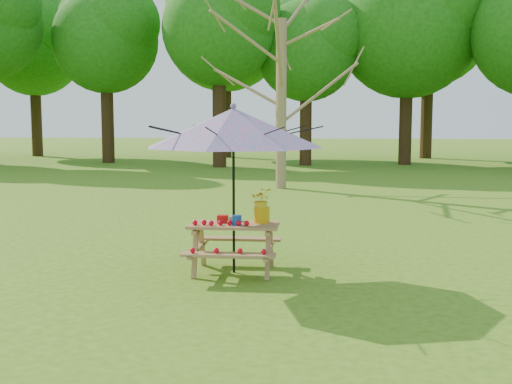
{
  "coord_description": "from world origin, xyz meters",
  "views": [
    {
      "loc": [
        4.98,
        -6.79,
        2.07
      ],
      "look_at": [
        4.15,
        1.63,
        1.1
      ],
      "focal_mm": 45.0,
      "sensor_mm": 36.0,
      "label": 1
    }
  ],
  "objects": [
    {
      "name": "picnic_table",
      "position": [
        3.85,
        1.62,
        0.33
      ],
      "size": [
        1.2,
        1.32,
        0.67
      ],
      "color": "#A5714A",
      "rests_on": "ground"
    },
    {
      "name": "patio_umbrella",
      "position": [
        3.85,
        1.63,
        1.95
      ],
      "size": [
        2.71,
        2.71,
        2.27
      ],
      "color": "black",
      "rests_on": "ground"
    },
    {
      "name": "produce_bins",
      "position": [
        3.81,
        1.66,
        0.72
      ],
      "size": [
        0.35,
        0.46,
        0.13
      ],
      "color": "red",
      "rests_on": "picnic_table"
    },
    {
      "name": "tomatoes_row",
      "position": [
        3.7,
        1.45,
        0.71
      ],
      "size": [
        0.77,
        0.13,
        0.07
      ],
      "primitive_type": null,
      "color": "red",
      "rests_on": "picnic_table"
    },
    {
      "name": "flower_bucket",
      "position": [
        4.22,
        1.74,
        0.92
      ],
      "size": [
        0.32,
        0.29,
        0.48
      ],
      "color": "#E0A60B",
      "rests_on": "picnic_table"
    }
  ]
}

